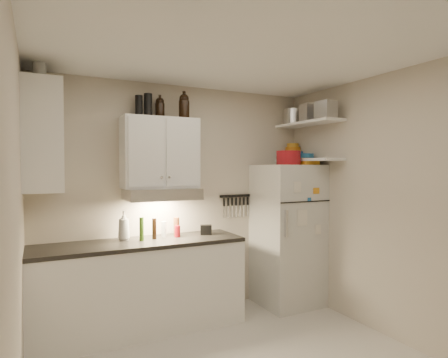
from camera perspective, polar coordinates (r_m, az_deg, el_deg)
name	(u,v)px	position (r m, az deg, el deg)	size (l,w,h in m)	color
ceiling	(247,47)	(3.10, 3.53, 19.41)	(3.20, 3.00, 0.02)	white
back_wall	(181,199)	(4.34, -6.58, -3.12)	(3.20, 0.02, 2.60)	beige
left_wall	(14,229)	(2.59, -29.35, -6.68)	(0.02, 3.00, 2.60)	beige
right_wall	(388,205)	(4.03, 23.74, -3.64)	(0.02, 3.00, 2.60)	beige
base_cabinet	(141,288)	(4.06, -12.56, -15.89)	(2.10, 0.60, 0.88)	white
countertop	(140,243)	(3.95, -12.61, -9.52)	(2.10, 0.62, 0.04)	black
upper_cabinet	(160,153)	(4.07, -9.74, 3.93)	(0.80, 0.33, 0.75)	white
side_cabinet	(42,136)	(3.77, -25.96, 5.86)	(0.33, 0.55, 1.00)	white
range_hood	(162,194)	(4.02, -9.43, -2.25)	(0.76, 0.46, 0.12)	silver
fridge	(287,234)	(4.69, 9.65, -8.32)	(0.70, 0.68, 1.70)	silver
shelf_hi	(308,123)	(4.66, 12.73, 8.27)	(0.30, 0.95, 0.03)	white
shelf_lo	(308,160)	(4.63, 12.70, 2.85)	(0.30, 0.95, 0.03)	white
knife_strip	(235,196)	(4.61, 1.74, -2.58)	(0.42, 0.02, 0.03)	black
dutch_oven	(288,158)	(4.46, 9.80, 3.19)	(0.28, 0.28, 0.16)	maroon
book_stack	(307,162)	(4.57, 12.60, 2.61)	(0.19, 0.23, 0.08)	orange
spice_jar	(295,160)	(4.65, 10.79, 2.80)	(0.07, 0.07, 0.11)	silver
stock_pot	(294,117)	(4.97, 10.60, 9.22)	(0.28, 0.28, 0.20)	silver
tin_a	(310,113)	(4.58, 13.01, 9.83)	(0.20, 0.18, 0.20)	#AAAAAD
tin_b	(326,110)	(4.34, 15.26, 10.16)	(0.18, 0.18, 0.18)	#AAAAAD
bowl_teal	(293,155)	(4.91, 10.54, 3.55)	(0.25, 0.25, 0.10)	#1D5D9F
bowl_orange	(293,150)	(4.98, 10.44, 4.44)	(0.20, 0.20, 0.06)	#C16A12
bowl_yellow	(293,145)	(4.99, 10.45, 5.06)	(0.15, 0.15, 0.05)	#C18422
plates	(303,156)	(4.67, 12.00, 3.41)	(0.25, 0.25, 0.06)	#1D5D9F
growler_a	(160,108)	(4.20, -9.74, 10.65)	(0.10, 0.10, 0.24)	black
growler_b	(184,106)	(4.16, -6.10, 11.00)	(0.12, 0.12, 0.28)	black
thermos_a	(148,106)	(4.11, -11.50, 10.91)	(0.09, 0.09, 0.25)	black
thermos_b	(139,106)	(4.10, -12.83, 10.76)	(0.08, 0.08, 0.23)	black
side_jar	(39,71)	(3.83, -26.30, 14.50)	(0.11, 0.11, 0.15)	silver
soap_bottle	(124,224)	(4.01, -15.03, -6.63)	(0.13, 0.13, 0.34)	white
pepper_mill	(176,227)	(4.15, -7.26, -7.21)	(0.06, 0.06, 0.20)	brown
oil_bottle	(142,229)	(3.94, -12.45, -7.45)	(0.05, 0.05, 0.24)	#345B16
vinegar_bottle	(154,229)	(4.01, -10.58, -7.44)	(0.05, 0.05, 0.22)	black
clear_bottle	(164,229)	(4.12, -9.15, -7.54)	(0.06, 0.06, 0.17)	silver
red_jar	(177,231)	(4.09, -7.12, -7.92)	(0.06, 0.06, 0.12)	maroon
caddy	(206,230)	(4.22, -2.77, -7.74)	(0.12, 0.09, 0.11)	black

